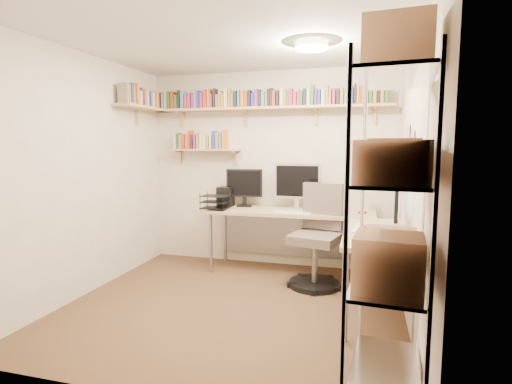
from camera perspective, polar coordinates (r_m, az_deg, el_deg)
ground at (r=4.06m, az=-3.28°, el=-15.92°), size 3.20×3.20×0.00m
room_shell at (r=3.75m, az=-3.36°, el=6.50°), size 3.24×3.04×2.52m
wall_shelves at (r=5.13m, az=-3.26°, el=11.89°), size 3.12×1.09×0.80m
corner_desk at (r=4.60m, az=6.23°, el=-3.29°), size 2.38×1.97×1.34m
office_chair at (r=4.52m, az=8.73°, el=-7.24°), size 0.61×0.63×1.13m
wire_rack at (r=2.44m, az=18.88°, el=0.94°), size 0.51×0.92×2.27m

